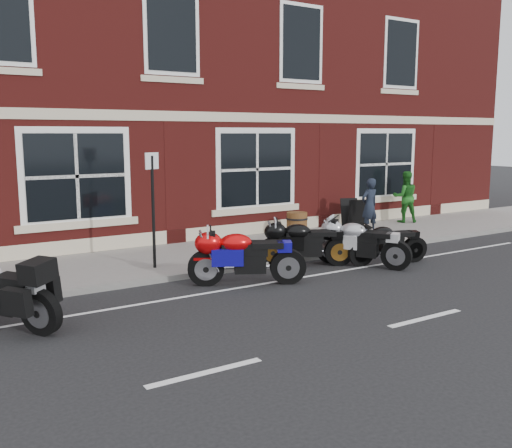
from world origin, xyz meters
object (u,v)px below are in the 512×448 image
object	(u,v)px
moto_sport_black	(304,242)
moto_sport_silver	(361,241)
a_board_sign	(353,214)
moto_naked_black	(386,242)
moto_sport_red	(245,255)
barrel_planter	(297,224)
pedestrian_right	(405,197)
pedestrian_left	(369,206)
parking_sign	(153,202)

from	to	relation	value
moto_sport_black	moto_sport_silver	size ratio (longest dim) A/B	1.00
a_board_sign	moto_naked_black	bearing A→B (deg)	-102.54
moto_sport_silver	moto_sport_red	bearing A→B (deg)	149.05
barrel_planter	moto_naked_black	bearing A→B (deg)	-90.28
moto_sport_black	barrel_planter	distance (m)	3.14
moto_naked_black	pedestrian_right	distance (m)	5.81
moto_sport_red	moto_sport_black	distance (m)	2.08
pedestrian_left	pedestrian_right	bearing A→B (deg)	-161.21
pedestrian_right	moto_naked_black	bearing A→B (deg)	68.93
moto_sport_red	barrel_planter	bearing A→B (deg)	-20.96
moto_sport_red	moto_sport_silver	bearing A→B (deg)	-63.19
moto_sport_silver	a_board_sign	distance (m)	4.50
moto_sport_silver	moto_naked_black	world-z (taller)	moto_sport_silver
a_board_sign	pedestrian_left	bearing A→B (deg)	-80.53
moto_sport_red	a_board_sign	size ratio (longest dim) A/B	2.36
moto_naked_black	barrel_planter	xyz separation A→B (m)	(0.02, 3.46, -0.06)
barrel_planter	pedestrian_left	bearing A→B (deg)	-18.43
pedestrian_right	a_board_sign	size ratio (longest dim) A/B	1.82
moto_sport_red	moto_naked_black	distance (m)	3.68
moto_sport_silver	pedestrian_left	world-z (taller)	pedestrian_left
moto_sport_silver	moto_sport_black	bearing A→B (deg)	116.34
moto_sport_red	pedestrian_right	size ratio (longest dim) A/B	1.30
moto_sport_black	moto_sport_silver	bearing A→B (deg)	-94.51
pedestrian_right	parking_sign	world-z (taller)	parking_sign
moto_sport_red	moto_sport_silver	world-z (taller)	moto_sport_red
moto_sport_black	parking_sign	world-z (taller)	parking_sign
moto_sport_black	moto_sport_silver	world-z (taller)	moto_sport_silver
pedestrian_left	parking_sign	xyz separation A→B (m)	(-6.90, -0.75, 0.63)
moto_sport_black	parking_sign	xyz separation A→B (m)	(-3.10, 1.18, 0.98)
moto_naked_black	barrel_planter	size ratio (longest dim) A/B	2.90
pedestrian_left	barrel_planter	xyz separation A→B (m)	(-2.07, 0.69, -0.45)
moto_sport_silver	moto_naked_black	size ratio (longest dim) A/B	1.01
moto_sport_red	parking_sign	size ratio (longest dim) A/B	0.87
moto_sport_silver	a_board_sign	size ratio (longest dim) A/B	2.17
moto_sport_black	a_board_sign	distance (m)	4.81
moto_sport_black	moto_sport_red	bearing A→B (deg)	137.62
moto_naked_black	barrel_planter	world-z (taller)	moto_naked_black
a_board_sign	moto_sport_silver	bearing A→B (deg)	-110.41
pedestrian_right	moto_sport_black	bearing A→B (deg)	54.17
moto_sport_red	parking_sign	world-z (taller)	parking_sign
pedestrian_left	pedestrian_right	size ratio (longest dim) A/B	0.96
pedestrian_right	moto_sport_silver	bearing A→B (deg)	64.20
moto_sport_red	pedestrian_right	distance (m)	8.88
moto_naked_black	barrel_planter	bearing A→B (deg)	14.44
parking_sign	moto_naked_black	bearing A→B (deg)	-41.06
pedestrian_right	a_board_sign	bearing A→B (deg)	30.97
moto_sport_black	a_board_sign	bearing A→B (deg)	-26.14
moto_sport_black	moto_naked_black	world-z (taller)	moto_sport_black
moto_sport_black	moto_naked_black	bearing A→B (deg)	-87.55
moto_sport_silver	moto_naked_black	bearing A→B (deg)	-42.95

